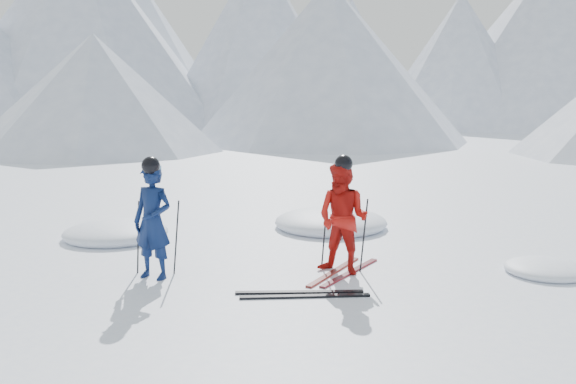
# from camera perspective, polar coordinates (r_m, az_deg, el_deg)

# --- Properties ---
(ground) EXTENTS (160.00, 160.00, 0.00)m
(ground) POSITION_cam_1_polar(r_m,az_deg,el_deg) (9.14, 8.07, -7.57)
(ground) COLOR white
(ground) RESTS_ON ground
(mountain_range) EXTENTS (106.15, 62.94, 15.53)m
(mountain_range) POSITION_cam_1_polar(r_m,az_deg,el_deg) (44.58, 18.26, 13.80)
(mountain_range) COLOR #B2BCD1
(mountain_range) RESTS_ON ground
(skier_blue) EXTENTS (0.67, 0.51, 1.64)m
(skier_blue) POSITION_cam_1_polar(r_m,az_deg,el_deg) (8.86, -12.55, -2.74)
(skier_blue) COLOR #0B1A45
(skier_blue) RESTS_ON ground
(skier_red) EXTENTS (0.96, 0.85, 1.64)m
(skier_red) POSITION_cam_1_polar(r_m,az_deg,el_deg) (8.92, 5.16, -2.48)
(skier_red) COLOR #B8140E
(skier_red) RESTS_ON ground
(pole_blue_left) EXTENTS (0.11, 0.08, 1.09)m
(pole_blue_left) POSITION_cam_1_polar(r_m,az_deg,el_deg) (9.17, -13.84, -4.14)
(pole_blue_left) COLOR black
(pole_blue_left) RESTS_ON ground
(pole_blue_right) EXTENTS (0.11, 0.07, 1.09)m
(pole_blue_right) POSITION_cam_1_polar(r_m,az_deg,el_deg) (9.05, -10.40, -4.20)
(pole_blue_right) COLOR black
(pole_blue_right) RESTS_ON ground
(pole_red_left) EXTENTS (0.11, 0.09, 1.09)m
(pole_red_left) POSITION_cam_1_polar(r_m,az_deg,el_deg) (9.25, 3.44, -3.78)
(pole_red_left) COLOR black
(pole_red_left) RESTS_ON ground
(pole_red_right) EXTENTS (0.11, 0.08, 1.09)m
(pole_red_right) POSITION_cam_1_polar(r_m,az_deg,el_deg) (9.10, 7.12, -4.05)
(pole_red_right) COLOR black
(pole_red_right) RESTS_ON ground
(ski_worn_left) EXTENTS (0.60, 1.65, 0.03)m
(ski_worn_left) POSITION_cam_1_polar(r_m,az_deg,el_deg) (9.12, 4.33, -7.43)
(ski_worn_left) COLOR black
(ski_worn_left) RESTS_ON ground
(ski_worn_right) EXTENTS (0.71, 1.61, 0.03)m
(ski_worn_right) POSITION_cam_1_polar(r_m,az_deg,el_deg) (9.10, 5.85, -7.49)
(ski_worn_right) COLOR black
(ski_worn_right) RESTS_ON ground
(ski_loose_a) EXTENTS (1.68, 0.47, 0.03)m
(ski_loose_a) POSITION_cam_1_polar(r_m,az_deg,el_deg) (8.18, 1.07, -9.36)
(ski_loose_a) COLOR black
(ski_loose_a) RESTS_ON ground
(ski_loose_b) EXTENTS (1.67, 0.52, 0.03)m
(ski_loose_b) POSITION_cam_1_polar(r_m,az_deg,el_deg) (8.02, 1.60, -9.73)
(ski_loose_b) COLOR black
(ski_loose_b) RESTS_ON ground
(snow_lumps) EXTENTS (8.86, 4.27, 0.49)m
(snow_lumps) POSITION_cam_1_polar(r_m,az_deg,el_deg) (11.59, -1.50, -3.95)
(snow_lumps) COLOR white
(snow_lumps) RESTS_ON ground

